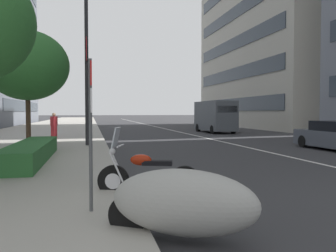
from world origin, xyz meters
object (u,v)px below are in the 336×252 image
motorcycle_nearest_camera (182,203)px  delivery_van_ahead (215,116)px  street_lamp_with_banners (92,43)px  motorcycle_second_in_row (147,176)px  parking_sign_by_curb (91,116)px  street_tree_near_plaza_corner (27,66)px  pedestrian_on_plaza (54,126)px

motorcycle_nearest_camera → delivery_van_ahead: delivery_van_ahead is taller
street_lamp_with_banners → motorcycle_second_in_row: bearing=-174.4°
motorcycle_second_in_row → parking_sign_by_curb: (-1.41, 1.17, 1.30)m
street_tree_near_plaza_corner → pedestrian_on_plaza: street_tree_near_plaza_corner is taller
parking_sign_by_curb → street_tree_near_plaza_corner: size_ratio=0.47×
motorcycle_second_in_row → street_lamp_with_banners: size_ratio=0.25×
motorcycle_nearest_camera → pedestrian_on_plaza: bearing=-48.1°
street_tree_near_plaza_corner → motorcycle_nearest_camera: bearing=-162.4°
delivery_van_ahead → street_lamp_with_banners: 16.15m
motorcycle_second_in_row → street_lamp_with_banners: bearing=-67.3°
parking_sign_by_curb → street_lamp_with_banners: (12.24, -0.11, 3.54)m
delivery_van_ahead → street_lamp_with_banners: (-11.52, 10.64, 3.82)m
street_lamp_with_banners → pedestrian_on_plaza: 6.91m
motorcycle_second_in_row → parking_sign_by_curb: parking_sign_by_curb is taller
street_tree_near_plaza_corner → motorcycle_second_in_row: bearing=-158.3°
motorcycle_nearest_camera → street_lamp_with_banners: 14.43m
motorcycle_nearest_camera → street_lamp_with_banners: bearing=-54.1°
street_lamp_with_banners → pedestrian_on_plaza: bearing=26.0°
pedestrian_on_plaza → motorcycle_nearest_camera: bearing=130.3°
street_lamp_with_banners → street_tree_near_plaza_corner: bearing=102.9°
motorcycle_second_in_row → street_lamp_with_banners: (10.83, 1.06, 4.85)m
motorcycle_nearest_camera → motorcycle_second_in_row: (2.75, 0.06, -0.11)m
motorcycle_second_in_row → parking_sign_by_curb: 2.25m
parking_sign_by_curb → pedestrian_on_plaza: parking_sign_by_curb is taller
parking_sign_by_curb → street_tree_near_plaza_corner: bearing=13.9°
motorcycle_second_in_row → street_tree_near_plaza_corner: (10.15, 4.03, 3.53)m
motorcycle_second_in_row → motorcycle_nearest_camera: bearing=108.4°
motorcycle_second_in_row → street_tree_near_plaza_corner: size_ratio=0.40×
delivery_van_ahead → street_tree_near_plaza_corner: bearing=129.7°
motorcycle_second_in_row → delivery_van_ahead: (22.36, -9.58, 1.02)m
motorcycle_second_in_row → parking_sign_by_curb: size_ratio=0.84×
parking_sign_by_curb → street_tree_near_plaza_corner: 12.12m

